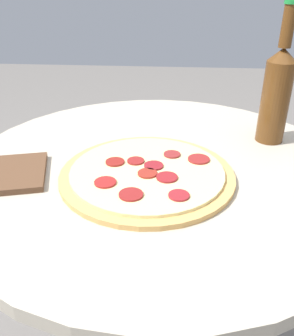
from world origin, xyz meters
TOP-DOWN VIEW (x-y plane):
  - table at (0.00, 0.00)m, footprint 0.81×0.81m
  - pizza at (-0.02, -0.06)m, footprint 0.33×0.33m
  - beer_bottle at (0.25, 0.14)m, footprint 0.06×0.06m

SIDE VIEW (x-z plane):
  - table at x=0.00m, z-range 0.19..0.97m
  - pizza at x=-0.02m, z-range 0.78..0.80m
  - beer_bottle at x=0.25m, z-range 0.74..1.04m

